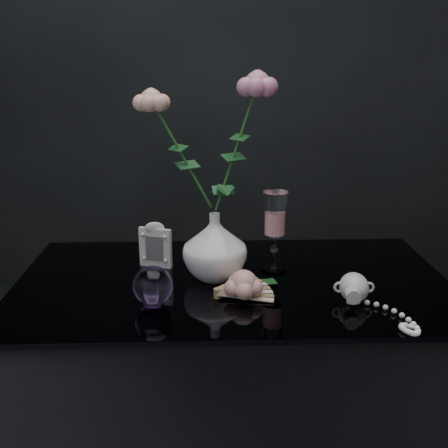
{
  "coord_description": "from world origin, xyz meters",
  "views": [
    {
      "loc": [
        -0.06,
        -1.13,
        1.28
      ],
      "look_at": [
        -0.02,
        -0.0,
        0.92
      ],
      "focal_mm": 42.0,
      "sensor_mm": 36.0,
      "label": 1
    }
  ],
  "objects_px": {
    "vase": "(215,246)",
    "pearl_jar": "(354,286)",
    "paperweight": "(153,286)",
    "wine_glass": "(275,232)",
    "loose_rose": "(244,284)",
    "picture_frame": "(155,244)"
  },
  "relations": [
    {
      "from": "vase",
      "to": "pearl_jar",
      "type": "bearing_deg",
      "value": -24.19
    },
    {
      "from": "paperweight",
      "to": "pearl_jar",
      "type": "distance_m",
      "value": 0.45
    },
    {
      "from": "wine_glass",
      "to": "loose_rose",
      "type": "bearing_deg",
      "value": -119.16
    },
    {
      "from": "vase",
      "to": "picture_frame",
      "type": "height_order",
      "value": "vase"
    },
    {
      "from": "picture_frame",
      "to": "paperweight",
      "type": "bearing_deg",
      "value": -67.1
    },
    {
      "from": "vase",
      "to": "paperweight",
      "type": "distance_m",
      "value": 0.2
    },
    {
      "from": "wine_glass",
      "to": "paperweight",
      "type": "distance_m",
      "value": 0.35
    },
    {
      "from": "loose_rose",
      "to": "vase",
      "type": "bearing_deg",
      "value": 135.47
    },
    {
      "from": "picture_frame",
      "to": "paperweight",
      "type": "xyz_separation_m",
      "value": [
        0.01,
        -0.22,
        -0.02
      ]
    },
    {
      "from": "vase",
      "to": "paperweight",
      "type": "xyz_separation_m",
      "value": [
        -0.14,
        -0.14,
        -0.04
      ]
    },
    {
      "from": "loose_rose",
      "to": "pearl_jar",
      "type": "height_order",
      "value": "pearl_jar"
    },
    {
      "from": "paperweight",
      "to": "pearl_jar",
      "type": "relative_size",
      "value": 0.38
    },
    {
      "from": "wine_glass",
      "to": "picture_frame",
      "type": "distance_m",
      "value": 0.31
    },
    {
      "from": "vase",
      "to": "pearl_jar",
      "type": "height_order",
      "value": "vase"
    },
    {
      "from": "wine_glass",
      "to": "pearl_jar",
      "type": "distance_m",
      "value": 0.25
    },
    {
      "from": "vase",
      "to": "paperweight",
      "type": "height_order",
      "value": "vase"
    },
    {
      "from": "paperweight",
      "to": "pearl_jar",
      "type": "bearing_deg",
      "value": 0.82
    },
    {
      "from": "vase",
      "to": "pearl_jar",
      "type": "relative_size",
      "value": 0.7
    },
    {
      "from": "wine_glass",
      "to": "loose_rose",
      "type": "xyz_separation_m",
      "value": [
        -0.09,
        -0.16,
        -0.07
      ]
    },
    {
      "from": "paperweight",
      "to": "loose_rose",
      "type": "height_order",
      "value": "paperweight"
    },
    {
      "from": "pearl_jar",
      "to": "picture_frame",
      "type": "bearing_deg",
      "value": 157.95
    },
    {
      "from": "vase",
      "to": "loose_rose",
      "type": "bearing_deg",
      "value": -62.22
    }
  ]
}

